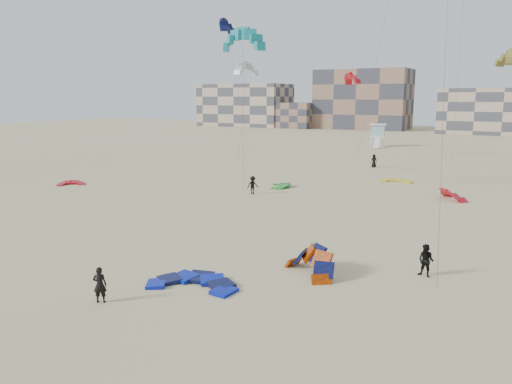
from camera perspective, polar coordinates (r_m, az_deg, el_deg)
The scene contains 21 objects.
ground at distance 27.78m, azimuth -13.64°, elevation -9.85°, with size 320.00×320.00×0.00m, color #CDBC89.
kite_ground_blue at distance 26.57m, azimuth -7.20°, elevation -10.59°, with size 4.31×4.50×0.55m, color #0005D2, non-canonical shape.
kite_ground_orange at distance 28.21m, azimuth 6.16°, elevation -9.27°, with size 3.67×2.62×2.54m, color #E64B00, non-canonical shape.
kite_ground_red at distance 59.55m, azimuth -20.37°, elevation 0.77°, with size 2.83×2.95×0.74m, color red, non-canonical shape.
kite_ground_green at distance 54.64m, azimuth 2.70°, elevation 0.59°, with size 3.30×3.45×0.82m, color green, non-canonical shape.
kite_ground_red_far at distance 51.40m, azimuth 21.52°, elevation -0.80°, with size 3.23×2.97×1.70m, color red, non-canonical shape.
kite_ground_yellow at distance 60.10m, azimuth 15.68°, elevation 1.13°, with size 3.34×3.51×0.41m, color yellow, non-canonical shape.
kitesurfer_main at distance 25.20m, azimuth -17.42°, elevation -10.08°, with size 0.64×0.42×1.76m, color black.
kitesurfer_b at distance 28.86m, azimuth 18.85°, elevation -7.44°, with size 0.88×0.69×1.81m, color black.
kitesurfer_c at distance 50.37m, azimuth -0.38°, elevation 0.80°, with size 1.18×0.68×1.83m, color black.
kitesurfer_e at distance 71.68m, azimuth 13.33°, elevation 3.49°, with size 0.90×0.58×1.83m, color black.
kite_fly_teal_a at distance 49.16m, azimuth -1.51°, elevation 16.75°, with size 4.38×4.93×15.01m.
kite_fly_grey at distance 60.41m, azimuth -1.13°, elevation 13.72°, with size 4.01×5.40×12.94m.
kite_fly_olive at distance 58.93m, azimuth 26.77°, elevation 13.44°, with size 7.94×14.01×14.01m.
kite_fly_navy at distance 75.42m, azimuth -3.36°, elevation 18.31°, with size 5.73×4.51×20.12m.
kite_fly_red at distance 80.17m, azimuth 10.90°, elevation 12.50°, with size 5.10×5.10×12.90m.
lifeguard_tower_far at distance 102.35m, azimuth 13.73°, elevation 6.30°, with size 3.79×6.47×4.47m.
condo_west_a at distance 172.93m, azimuth -1.27°, elevation 9.89°, with size 30.00×15.00×14.00m, color tan.
condo_west_b at distance 160.20m, azimuth 12.11°, elevation 10.30°, with size 28.00×14.00×18.00m, color #866551.
condo_mid at distance 149.10m, azimuth 26.56°, elevation 8.25°, with size 32.00×16.00×12.00m, color tan.
condo_fill_left at distance 161.92m, azimuth 4.55°, elevation 8.73°, with size 12.00×10.00×8.00m, color #866551.
Camera 1 is at (18.00, -18.84, 9.63)m, focal length 35.00 mm.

